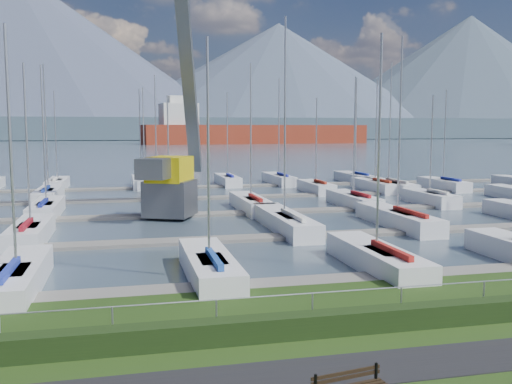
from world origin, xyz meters
name	(u,v)px	position (x,y,z in m)	size (l,w,h in m)	color
path	(385,367)	(0.00, -3.00, 0.01)	(160.00, 2.00, 0.04)	black
water	(138,142)	(0.00, 260.00, -0.40)	(800.00, 540.00, 0.20)	#3F4E5C
hedge	(347,322)	(0.00, -0.40, 0.35)	(80.00, 0.70, 0.70)	black
fence	(343,291)	(0.00, 0.00, 1.20)	(0.04, 0.04, 80.00)	#96979E
foothill	(134,128)	(0.00, 330.00, 6.00)	(900.00, 80.00, 12.00)	#475968
mountains	(142,71)	(7.35, 404.62, 46.68)	(1190.00, 360.00, 115.00)	#435663
docks	(214,214)	(0.00, 26.00, -0.22)	(90.00, 41.60, 0.25)	slate
crane	(174,141)	(-2.90, 26.44, 5.33)	(6.25, 13.47, 22.35)	#4F5156
cargo_ship_mid	(247,134)	(43.93, 218.55, 3.59)	(95.94, 26.49, 21.50)	maroon
sailboat_fleet	(213,139)	(0.49, 29.44, 5.41)	(74.42, 49.47, 13.74)	#A61616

